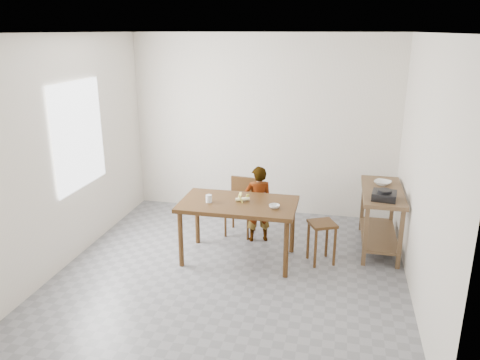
% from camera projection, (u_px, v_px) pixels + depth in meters
% --- Properties ---
extents(floor, '(4.00, 4.00, 0.04)m').
position_uv_depth(floor, '(233.00, 271.00, 5.58)').
color(floor, slate).
rests_on(floor, ground).
extents(ceiling, '(4.00, 4.00, 0.04)m').
position_uv_depth(ceiling, '(232.00, 31.00, 4.74)').
color(ceiling, white).
rests_on(ceiling, wall_back).
extents(wall_back, '(4.00, 0.04, 2.70)m').
position_uv_depth(wall_back, '(263.00, 126.00, 7.04)').
color(wall_back, silver).
rests_on(wall_back, ground).
extents(wall_front, '(4.00, 0.04, 2.70)m').
position_uv_depth(wall_front, '(166.00, 236.00, 3.28)').
color(wall_front, silver).
rests_on(wall_front, ground).
extents(wall_left, '(0.04, 4.00, 2.70)m').
position_uv_depth(wall_left, '(68.00, 151.00, 5.57)').
color(wall_left, silver).
rests_on(wall_left, ground).
extents(wall_right, '(0.04, 4.00, 2.70)m').
position_uv_depth(wall_right, '(426.00, 172.00, 4.75)').
color(wall_right, silver).
rests_on(wall_right, ground).
extents(window_pane, '(0.02, 1.10, 1.30)m').
position_uv_depth(window_pane, '(79.00, 135.00, 5.70)').
color(window_pane, white).
rests_on(window_pane, wall_left).
extents(dining_table, '(1.40, 0.80, 0.75)m').
position_uv_depth(dining_table, '(238.00, 231.00, 5.74)').
color(dining_table, '#432911').
rests_on(dining_table, floor).
extents(prep_counter, '(0.50, 1.20, 0.80)m').
position_uv_depth(prep_counter, '(380.00, 219.00, 6.03)').
color(prep_counter, brown).
rests_on(prep_counter, floor).
extents(child, '(0.44, 0.37, 1.04)m').
position_uv_depth(child, '(258.00, 204.00, 6.21)').
color(child, white).
rests_on(child, floor).
extents(dining_chair, '(0.41, 0.41, 0.78)m').
position_uv_depth(dining_chair, '(240.00, 207.00, 6.45)').
color(dining_chair, '#432911').
rests_on(dining_chair, floor).
extents(stool, '(0.39, 0.39, 0.52)m').
position_uv_depth(stool, '(321.00, 242.00, 5.69)').
color(stool, '#432911').
rests_on(stool, floor).
extents(glass_tumbler, '(0.07, 0.07, 0.09)m').
position_uv_depth(glass_tumbler, '(209.00, 199.00, 5.61)').
color(glass_tumbler, silver).
rests_on(glass_tumbler, dining_table).
extents(small_bowl, '(0.16, 0.16, 0.04)m').
position_uv_depth(small_bowl, '(274.00, 206.00, 5.44)').
color(small_bowl, silver).
rests_on(small_bowl, dining_table).
extents(banana, '(0.21, 0.17, 0.07)m').
position_uv_depth(banana, '(243.00, 199.00, 5.65)').
color(banana, '#ECC44A').
rests_on(banana, dining_table).
extents(serving_bowl, '(0.28, 0.28, 0.05)m').
position_uv_depth(serving_bowl, '(383.00, 183.00, 6.09)').
color(serving_bowl, silver).
rests_on(serving_bowl, prep_counter).
extents(gas_burner, '(0.31, 0.31, 0.09)m').
position_uv_depth(gas_burner, '(384.00, 196.00, 5.56)').
color(gas_burner, black).
rests_on(gas_burner, prep_counter).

